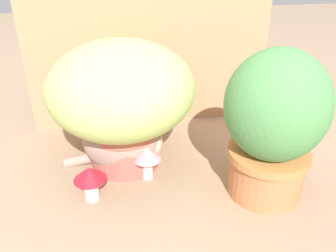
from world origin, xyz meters
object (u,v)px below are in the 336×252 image
Objects in this scene: cat at (128,137)px; mushroom_ornament_pink at (147,155)px; grass_planter at (121,96)px; mushroom_ornament_red at (90,178)px; leafy_planter at (274,122)px.

cat is 3.13× the size of mushroom_ornament_pink.
grass_planter reaches higher than cat.
grass_planter is 0.21m from mushroom_ornament_pink.
cat is at bearing -71.54° from grass_planter.
mushroom_ornament_pink is 0.19m from mushroom_ornament_red.
grass_planter is 4.10× the size of mushroom_ornament_red.
leafy_planter is 0.55m from mushroom_ornament_red.
mushroom_ornament_pink is at bearing -50.93° from cat.
mushroom_ornament_red is (-0.12, -0.15, -0.04)m from cat.
cat is 3.28× the size of mushroom_ornament_red.
leafy_planter is 0.40m from mushroom_ornament_pink.
mushroom_ornament_red is (-0.53, 0.05, -0.16)m from leafy_planter.
mushroom_ornament_red is (-0.11, -0.18, -0.18)m from grass_planter.
leafy_planter is at bearing -25.68° from cat.
leafy_planter is at bearing -19.89° from mushroom_ornament_pink.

